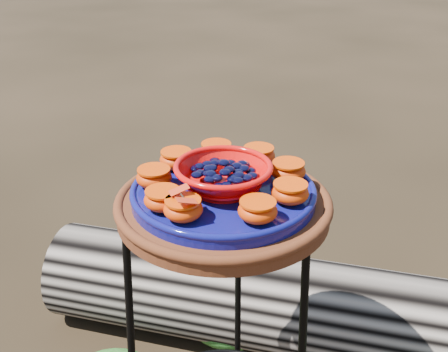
% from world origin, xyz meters
% --- Properties ---
extents(plant_stand, '(0.44, 0.44, 0.70)m').
position_xyz_m(plant_stand, '(0.00, 0.00, 0.35)').
color(plant_stand, black).
rests_on(plant_stand, ground).
extents(terracotta_saucer, '(0.42, 0.42, 0.03)m').
position_xyz_m(terracotta_saucer, '(0.00, 0.00, 0.72)').
color(terracotta_saucer, '#4C240D').
rests_on(terracotta_saucer, plant_stand).
extents(cobalt_plate, '(0.36, 0.36, 0.02)m').
position_xyz_m(cobalt_plate, '(0.00, 0.00, 0.75)').
color(cobalt_plate, '#080F4E').
rests_on(cobalt_plate, terracotta_saucer).
extents(red_bowl, '(0.18, 0.18, 0.05)m').
position_xyz_m(red_bowl, '(0.00, 0.00, 0.78)').
color(red_bowl, red).
rests_on(red_bowl, cobalt_plate).
extents(glass_gems, '(0.14, 0.14, 0.02)m').
position_xyz_m(glass_gems, '(0.00, 0.00, 0.82)').
color(glass_gems, black).
rests_on(glass_gems, red_bowl).
extents(orange_half_0, '(0.07, 0.07, 0.04)m').
position_xyz_m(orange_half_0, '(-0.05, -0.13, 0.78)').
color(orange_half_0, '#C12400').
rests_on(orange_half_0, cobalt_plate).
extents(orange_half_1, '(0.07, 0.07, 0.04)m').
position_xyz_m(orange_half_1, '(0.08, -0.11, 0.78)').
color(orange_half_1, '#C12400').
rests_on(orange_half_1, cobalt_plate).
extents(orange_half_2, '(0.07, 0.07, 0.04)m').
position_xyz_m(orange_half_2, '(0.13, -0.03, 0.78)').
color(orange_half_2, '#C12400').
rests_on(orange_half_2, cobalt_plate).
extents(orange_half_3, '(0.07, 0.07, 0.04)m').
position_xyz_m(orange_half_3, '(0.12, 0.06, 0.78)').
color(orange_half_3, '#C12400').
rests_on(orange_half_3, cobalt_plate).
extents(orange_half_4, '(0.07, 0.07, 0.04)m').
position_xyz_m(orange_half_4, '(0.05, 0.12, 0.78)').
color(orange_half_4, '#C12400').
rests_on(orange_half_4, cobalt_plate).
extents(orange_half_5, '(0.07, 0.07, 0.04)m').
position_xyz_m(orange_half_5, '(-0.04, 0.13, 0.78)').
color(orange_half_5, '#C12400').
rests_on(orange_half_5, cobalt_plate).
extents(orange_half_6, '(0.07, 0.07, 0.04)m').
position_xyz_m(orange_half_6, '(-0.11, 0.07, 0.78)').
color(orange_half_6, '#C12400').
rests_on(orange_half_6, cobalt_plate).
extents(orange_half_7, '(0.07, 0.07, 0.04)m').
position_xyz_m(orange_half_7, '(-0.13, -0.02, 0.78)').
color(orange_half_7, '#C12400').
rests_on(orange_half_7, cobalt_plate).
extents(orange_half_8, '(0.07, 0.07, 0.04)m').
position_xyz_m(orange_half_8, '(-0.09, -0.10, 0.78)').
color(orange_half_8, '#C12400').
rests_on(orange_half_8, cobalt_plate).
extents(butterfly, '(0.09, 0.08, 0.01)m').
position_xyz_m(butterfly, '(-0.05, -0.13, 0.80)').
color(butterfly, red).
rests_on(butterfly, orange_half_0).
extents(driftwood_log, '(1.65, 0.55, 0.30)m').
position_xyz_m(driftwood_log, '(0.18, 0.41, 0.15)').
color(driftwood_log, black).
rests_on(driftwood_log, ground).
extents(foliage_back, '(0.32, 0.32, 0.16)m').
position_xyz_m(foliage_back, '(-0.05, 0.45, 0.08)').
color(foliage_back, '#15420F').
rests_on(foliage_back, ground).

